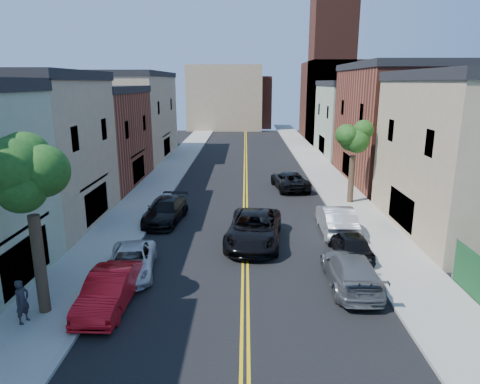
{
  "coord_description": "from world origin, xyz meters",
  "views": [
    {
      "loc": [
        -0.0,
        -0.96,
        8.91
      ],
      "look_at": [
        -0.35,
        25.67,
        2.0
      ],
      "focal_mm": 31.77,
      "sensor_mm": 36.0,
      "label": 1
    }
  ],
  "objects_px": {
    "black_car_right": "(350,244)",
    "dark_car_right_far": "(290,180)",
    "white_pickup": "(131,261)",
    "silver_car_right": "(336,219)",
    "red_sedan": "(109,290)",
    "grey_car_right": "(351,271)",
    "black_car_left": "(166,211)",
    "black_suv_lane": "(254,229)",
    "grey_car_left": "(164,207)",
    "pedestrian_left": "(22,302)"
  },
  "relations": [
    {
      "from": "black_car_right",
      "to": "dark_car_right_far",
      "type": "distance_m",
      "value": 14.7
    },
    {
      "from": "white_pickup",
      "to": "silver_car_right",
      "type": "relative_size",
      "value": 0.9
    },
    {
      "from": "white_pickup",
      "to": "red_sedan",
      "type": "bearing_deg",
      "value": -99.11
    },
    {
      "from": "white_pickup",
      "to": "dark_car_right_far",
      "type": "relative_size",
      "value": 0.85
    },
    {
      "from": "silver_car_right",
      "to": "grey_car_right",
      "type": "bearing_deg",
      "value": 85.14
    },
    {
      "from": "dark_car_right_far",
      "to": "red_sedan",
      "type": "bearing_deg",
      "value": 57.06
    },
    {
      "from": "red_sedan",
      "to": "white_pickup",
      "type": "height_order",
      "value": "red_sedan"
    },
    {
      "from": "black_car_left",
      "to": "black_suv_lane",
      "type": "xyz_separation_m",
      "value": [
        5.7,
        -3.74,
        0.14
      ]
    },
    {
      "from": "red_sedan",
      "to": "black_car_left",
      "type": "xyz_separation_m",
      "value": [
        0.3,
        10.92,
        -0.02
      ]
    },
    {
      "from": "black_car_left",
      "to": "black_car_right",
      "type": "height_order",
      "value": "black_car_left"
    },
    {
      "from": "black_car_left",
      "to": "dark_car_right_far",
      "type": "height_order",
      "value": "dark_car_right_far"
    },
    {
      "from": "dark_car_right_far",
      "to": "black_suv_lane",
      "type": "bearing_deg",
      "value": 67.56
    },
    {
      "from": "red_sedan",
      "to": "dark_car_right_far",
      "type": "relative_size",
      "value": 0.84
    },
    {
      "from": "grey_car_left",
      "to": "grey_car_right",
      "type": "xyz_separation_m",
      "value": [
        10.22,
        -9.73,
        0.0
      ]
    },
    {
      "from": "red_sedan",
      "to": "pedestrian_left",
      "type": "relative_size",
      "value": 2.7
    },
    {
      "from": "red_sedan",
      "to": "pedestrian_left",
      "type": "height_order",
      "value": "pedestrian_left"
    },
    {
      "from": "silver_car_right",
      "to": "black_suv_lane",
      "type": "bearing_deg",
      "value": 21.17
    },
    {
      "from": "red_sedan",
      "to": "black_car_left",
      "type": "distance_m",
      "value": 10.93
    },
    {
      "from": "grey_car_right",
      "to": "black_car_left",
      "type": "bearing_deg",
      "value": -41.4
    },
    {
      "from": "grey_car_right",
      "to": "black_suv_lane",
      "type": "height_order",
      "value": "black_suv_lane"
    },
    {
      "from": "pedestrian_left",
      "to": "red_sedan",
      "type": "bearing_deg",
      "value": -46.74
    },
    {
      "from": "black_car_left",
      "to": "silver_car_right",
      "type": "distance_m",
      "value": 10.88
    },
    {
      "from": "grey_car_right",
      "to": "black_car_right",
      "type": "bearing_deg",
      "value": -102.27
    },
    {
      "from": "red_sedan",
      "to": "black_suv_lane",
      "type": "distance_m",
      "value": 9.36
    },
    {
      "from": "black_car_right",
      "to": "silver_car_right",
      "type": "relative_size",
      "value": 0.81
    },
    {
      "from": "white_pickup",
      "to": "grey_car_right",
      "type": "distance_m",
      "value": 10.22
    },
    {
      "from": "dark_car_right_far",
      "to": "black_suv_lane",
      "type": "relative_size",
      "value": 0.87
    },
    {
      "from": "red_sedan",
      "to": "pedestrian_left",
      "type": "bearing_deg",
      "value": -152.14
    },
    {
      "from": "pedestrian_left",
      "to": "white_pickup",
      "type": "bearing_deg",
      "value": -15.57
    },
    {
      "from": "black_car_left",
      "to": "dark_car_right_far",
      "type": "relative_size",
      "value": 0.93
    },
    {
      "from": "red_sedan",
      "to": "grey_car_left",
      "type": "relative_size",
      "value": 1.04
    },
    {
      "from": "grey_car_right",
      "to": "black_car_right",
      "type": "relative_size",
      "value": 1.23
    },
    {
      "from": "grey_car_right",
      "to": "dark_car_right_far",
      "type": "bearing_deg",
      "value": -86.44
    },
    {
      "from": "dark_car_right_far",
      "to": "grey_car_right",
      "type": "bearing_deg",
      "value": 84.97
    },
    {
      "from": "grey_car_right",
      "to": "black_suv_lane",
      "type": "xyz_separation_m",
      "value": [
        -4.22,
        5.2,
        0.13
      ]
    },
    {
      "from": "black_car_right",
      "to": "dark_car_right_far",
      "type": "bearing_deg",
      "value": -84.89
    },
    {
      "from": "dark_car_right_far",
      "to": "black_car_left",
      "type": "bearing_deg",
      "value": 37.2
    },
    {
      "from": "black_suv_lane",
      "to": "dark_car_right_far",
      "type": "bearing_deg",
      "value": 81.58
    },
    {
      "from": "grey_car_left",
      "to": "white_pickup",
      "type": "bearing_deg",
      "value": -81.72
    },
    {
      "from": "black_car_right",
      "to": "pedestrian_left",
      "type": "bearing_deg",
      "value": 24.57
    },
    {
      "from": "grey_car_left",
      "to": "black_suv_lane",
      "type": "distance_m",
      "value": 7.52
    },
    {
      "from": "white_pickup",
      "to": "black_car_right",
      "type": "distance_m",
      "value": 11.17
    },
    {
      "from": "silver_car_right",
      "to": "dark_car_right_far",
      "type": "height_order",
      "value": "silver_car_right"
    },
    {
      "from": "red_sedan",
      "to": "silver_car_right",
      "type": "distance_m",
      "value": 14.2
    },
    {
      "from": "black_car_right",
      "to": "grey_car_left",
      "type": "bearing_deg",
      "value": -31.49
    },
    {
      "from": "silver_car_right",
      "to": "grey_car_left",
      "type": "bearing_deg",
      "value": -12.51
    },
    {
      "from": "black_car_right",
      "to": "black_suv_lane",
      "type": "bearing_deg",
      "value": -21.44
    },
    {
      "from": "grey_car_left",
      "to": "black_car_right",
      "type": "xyz_separation_m",
      "value": [
        11.0,
        -6.34,
        -0.04
      ]
    },
    {
      "from": "grey_car_left",
      "to": "red_sedan",
      "type": "bearing_deg",
      "value": -82.14
    },
    {
      "from": "grey_car_left",
      "to": "black_suv_lane",
      "type": "xyz_separation_m",
      "value": [
        6.0,
        -4.53,
        0.13
      ]
    }
  ]
}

